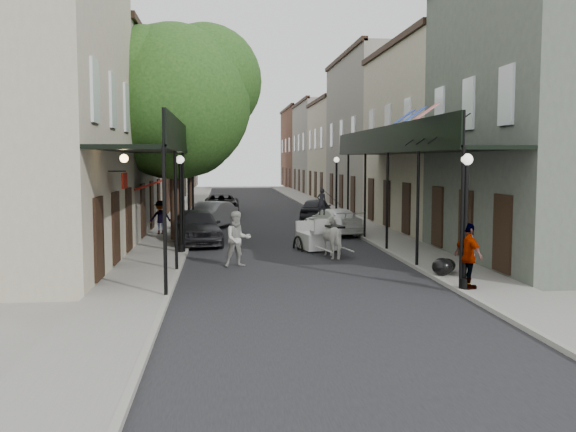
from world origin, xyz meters
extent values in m
plane|color=gray|center=(0.00, 0.00, 0.00)|extent=(140.00, 140.00, 0.00)
cube|color=black|center=(0.00, 20.00, 0.01)|extent=(8.00, 90.00, 0.01)
cube|color=gray|center=(-5.00, 20.00, 0.06)|extent=(2.20, 90.00, 0.12)
cube|color=gray|center=(5.00, 20.00, 0.06)|extent=(2.20, 90.00, 0.12)
cube|color=#B3AB8F|center=(-8.60, 30.00, 5.25)|extent=(5.00, 80.00, 10.50)
cube|color=gray|center=(8.60, 30.00, 5.25)|extent=(5.00, 80.00, 10.50)
cube|color=black|center=(-5.00, 7.00, 4.00)|extent=(2.20, 18.00, 0.12)
cube|color=black|center=(-3.95, 7.00, 4.50)|extent=(0.06, 18.00, 1.00)
cylinder|color=black|center=(-4.00, -2.00, 2.12)|extent=(0.10, 0.10, 4.00)
cylinder|color=black|center=(-4.00, 6.00, 2.12)|extent=(0.10, 0.10, 4.00)
cylinder|color=black|center=(-4.00, 14.00, 2.12)|extent=(0.10, 0.10, 4.00)
cube|color=black|center=(5.00, 7.00, 4.00)|extent=(2.20, 18.00, 0.12)
cube|color=black|center=(3.95, 7.00, 4.50)|extent=(0.06, 18.00, 1.00)
cylinder|color=black|center=(4.00, -2.00, 2.12)|extent=(0.10, 0.10, 4.00)
cylinder|color=black|center=(4.00, 6.00, 2.12)|extent=(0.10, 0.10, 4.00)
cylinder|color=black|center=(4.00, 14.00, 2.12)|extent=(0.10, 0.10, 4.00)
cylinder|color=#382619|center=(-4.60, 10.00, 2.92)|extent=(0.44, 0.44, 5.60)
sphere|color=#1C4215|center=(-4.60, 10.00, 6.20)|extent=(6.80, 6.80, 6.80)
sphere|color=#1C4215|center=(-3.24, 10.60, 7.20)|extent=(5.10, 5.10, 5.10)
cylinder|color=#382619|center=(-4.60, 24.00, 2.64)|extent=(0.44, 0.44, 5.04)
sphere|color=#1C4215|center=(-4.60, 24.00, 5.58)|extent=(6.00, 6.00, 6.00)
sphere|color=#1C4215|center=(-3.40, 24.60, 6.48)|extent=(4.50, 4.50, 4.50)
cylinder|color=black|center=(4.10, -2.00, 0.27)|extent=(0.28, 0.28, 0.30)
cylinder|color=black|center=(4.10, -2.00, 1.82)|extent=(0.12, 0.12, 3.40)
sphere|color=white|center=(4.10, -2.00, 3.67)|extent=(0.32, 0.32, 0.32)
cylinder|color=black|center=(-4.10, 6.00, 0.27)|extent=(0.28, 0.28, 0.30)
cylinder|color=black|center=(-4.10, 6.00, 1.82)|extent=(0.12, 0.12, 3.40)
sphere|color=white|center=(-4.10, 6.00, 3.67)|extent=(0.32, 0.32, 0.32)
cylinder|color=black|center=(4.10, 18.00, 0.27)|extent=(0.28, 0.28, 0.30)
cylinder|color=black|center=(4.10, 18.00, 1.82)|extent=(0.12, 0.12, 3.40)
sphere|color=white|center=(4.10, 18.00, 3.67)|extent=(0.32, 0.32, 0.32)
imported|color=silver|center=(1.71, 4.76, 0.76)|extent=(1.17, 1.93, 1.53)
torus|color=black|center=(0.44, 7.24, 0.57)|extent=(0.32, 1.19, 1.19)
torus|color=black|center=(1.92, 7.54, 0.57)|extent=(0.32, 1.19, 1.19)
torus|color=black|center=(0.87, 6.01, 0.30)|extent=(0.19, 0.62, 0.62)
torus|color=black|center=(2.00, 6.24, 0.30)|extent=(0.19, 0.62, 0.62)
cube|color=white|center=(1.22, 7.21, 0.97)|extent=(1.60, 1.89, 0.65)
cube|color=white|center=(1.41, 6.26, 1.43)|extent=(1.19, 0.72, 0.11)
cube|color=white|center=(1.46, 6.03, 1.71)|extent=(1.11, 0.31, 0.46)
imported|color=black|center=(1.41, 6.26, 2.01)|extent=(0.42, 0.32, 1.04)
imported|color=#A6A49C|center=(-2.00, 3.00, 0.96)|extent=(1.09, 0.94, 1.91)
imported|color=gray|center=(-5.47, 12.21, 0.92)|extent=(1.16, 0.86, 1.60)
imported|color=gray|center=(4.20, -2.00, 1.03)|extent=(0.77, 1.15, 1.81)
imported|color=black|center=(-3.60, 9.00, 0.79)|extent=(2.48, 4.85, 1.58)
imported|color=#A7A7AC|center=(-3.20, 15.28, 0.72)|extent=(3.17, 4.59, 1.43)
imported|color=black|center=(-2.60, 24.00, 0.70)|extent=(2.39, 5.07, 1.40)
imported|color=white|center=(2.88, 12.15, 0.65)|extent=(2.73, 4.74, 1.29)
imported|color=black|center=(3.07, 19.00, 0.70)|extent=(2.67, 4.42, 1.41)
ellipsoid|color=black|center=(4.20, 0.06, 0.39)|extent=(0.63, 0.63, 0.54)
ellipsoid|color=black|center=(4.50, 0.51, 0.34)|extent=(0.55, 0.55, 0.44)
camera|label=1|loc=(-2.49, -18.82, 3.65)|focal=40.00mm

